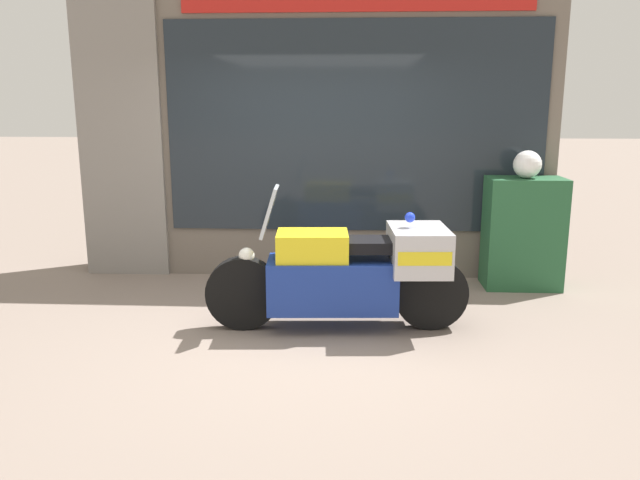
{
  "coord_description": "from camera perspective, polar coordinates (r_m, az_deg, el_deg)",
  "views": [
    {
      "loc": [
        0.44,
        -5.15,
        1.97
      ],
      "look_at": [
        0.12,
        0.6,
        0.69
      ],
      "focal_mm": 35.0,
      "sensor_mm": 36.0,
      "label": 1
    }
  ],
  "objects": [
    {
      "name": "white_helmet",
      "position": [
        6.87,
        18.43,
        6.57
      ],
      "size": [
        0.29,
        0.29,
        0.29
      ],
      "primitive_type": "sphere",
      "color": "white",
      "rests_on": "utility_cabinet"
    },
    {
      "name": "window_display",
      "position": [
        7.33,
        2.78,
        0.83
      ],
      "size": [
        3.92,
        0.3,
        2.05
      ],
      "color": "slate",
      "rests_on": "ground"
    },
    {
      "name": "ground_plane",
      "position": [
        5.53,
        -1.64,
        -8.35
      ],
      "size": [
        60.0,
        60.0,
        0.0
      ],
      "primitive_type": "plane",
      "color": "gray"
    },
    {
      "name": "paramedic_motorcycle",
      "position": [
        5.45,
        3.06,
        -2.81
      ],
      "size": [
        2.31,
        0.72,
        1.27
      ],
      "rotation": [
        0.0,
        0.0,
        3.2
      ],
      "color": "black",
      "rests_on": "ground"
    },
    {
      "name": "utility_cabinet",
      "position": [
        7.02,
        18.07,
        0.61
      ],
      "size": [
        0.8,
        0.48,
        1.19
      ],
      "primitive_type": "cube",
      "color": "#235633",
      "rests_on": "ground"
    },
    {
      "name": "shop_building",
      "position": [
        7.2,
        -3.67,
        9.95
      ],
      "size": [
        5.32,
        0.55,
        3.28
      ],
      "color": "#6B6056",
      "rests_on": "ground"
    }
  ]
}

